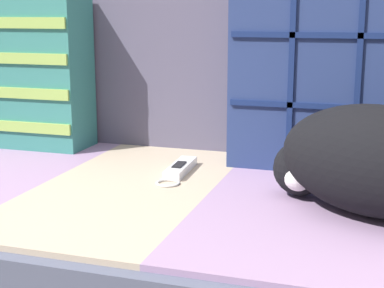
% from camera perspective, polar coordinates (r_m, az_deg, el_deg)
% --- Properties ---
extents(couch, '(2.15, 0.85, 0.35)m').
position_cam_1_polar(couch, '(1.36, -11.80, -9.98)').
color(couch, gray).
rests_on(couch, ground_plane).
extents(sofa_backrest, '(2.11, 0.14, 0.53)m').
position_cam_1_polar(sofa_backrest, '(1.58, -6.09, 10.04)').
color(sofa_backrest, '#514C60').
rests_on(sofa_backrest, couch).
extents(throw_pillow_quilted, '(0.41, 0.14, 0.44)m').
position_cam_1_polar(throw_pillow_quilted, '(1.31, 12.98, 7.17)').
color(throw_pillow_quilted, navy).
rests_on(throw_pillow_quilted, couch).
extents(throw_pillow_striped, '(0.41, 0.14, 0.37)m').
position_cam_1_polar(throw_pillow_striped, '(1.58, -17.09, 6.66)').
color(throw_pillow_striped, '#337A70').
rests_on(throw_pillow_striped, couch).
extents(sleeping_cat, '(0.41, 0.34, 0.19)m').
position_cam_1_polar(sleeping_cat, '(1.04, 16.81, -1.73)').
color(sleeping_cat, black).
rests_on(sleeping_cat, couch).
extents(game_remote_near, '(0.05, 0.20, 0.02)m').
position_cam_1_polar(game_remote_near, '(1.26, -1.21, -2.44)').
color(game_remote_near, white).
rests_on(game_remote_near, couch).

